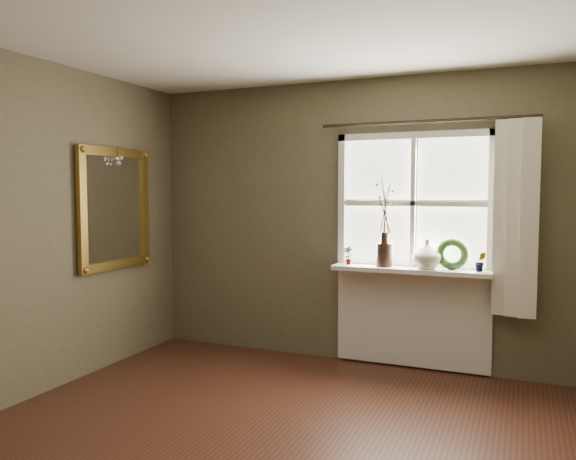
{
  "coord_description": "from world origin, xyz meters",
  "views": [
    {
      "loc": [
        1.45,
        -2.75,
        1.58
      ],
      "look_at": [
        -0.36,
        1.55,
        1.26
      ],
      "focal_mm": 35.0,
      "sensor_mm": 36.0,
      "label": 1
    }
  ],
  "objects_px": {
    "cream_vase": "(427,254)",
    "gilt_mirror": "(115,208)",
    "dark_jug": "(384,255)",
    "wreath": "(452,258)"
  },
  "relations": [
    {
      "from": "wreath",
      "to": "cream_vase",
      "type": "bearing_deg",
      "value": 176.98
    },
    {
      "from": "cream_vase",
      "to": "wreath",
      "type": "relative_size",
      "value": 0.95
    },
    {
      "from": "cream_vase",
      "to": "gilt_mirror",
      "type": "distance_m",
      "value": 2.8
    },
    {
      "from": "wreath",
      "to": "gilt_mirror",
      "type": "height_order",
      "value": "gilt_mirror"
    },
    {
      "from": "cream_vase",
      "to": "gilt_mirror",
      "type": "xyz_separation_m",
      "value": [
        -2.66,
        -0.8,
        0.38
      ]
    },
    {
      "from": "dark_jug",
      "to": "gilt_mirror",
      "type": "xyz_separation_m",
      "value": [
        -2.29,
        -0.8,
        0.41
      ]
    },
    {
      "from": "cream_vase",
      "to": "dark_jug",
      "type": "bearing_deg",
      "value": 180.0
    },
    {
      "from": "dark_jug",
      "to": "cream_vase",
      "type": "bearing_deg",
      "value": 0.0
    },
    {
      "from": "wreath",
      "to": "gilt_mirror",
      "type": "xyz_separation_m",
      "value": [
        -2.86,
        -0.84,
        0.41
      ]
    },
    {
      "from": "wreath",
      "to": "dark_jug",
      "type": "bearing_deg",
      "value": 169.9
    }
  ]
}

